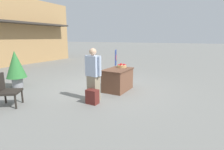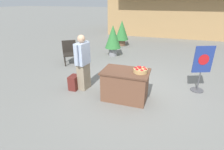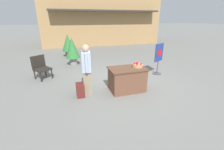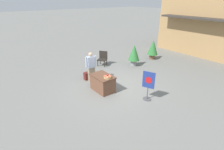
{
  "view_description": "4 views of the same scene",
  "coord_description": "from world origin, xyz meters",
  "views": [
    {
      "loc": [
        -5.66,
        -3.45,
        1.89
      ],
      "look_at": [
        -0.09,
        -0.41,
        0.53
      ],
      "focal_mm": 28.0,
      "sensor_mm": 36.0,
      "label": 1
    },
    {
      "loc": [
        0.82,
        -4.67,
        2.45
      ],
      "look_at": [
        -0.57,
        -0.47,
        0.54
      ],
      "focal_mm": 28.0,
      "sensor_mm": 36.0,
      "label": 2
    },
    {
      "loc": [
        -2.01,
        -4.94,
        2.32
      ],
      "look_at": [
        -0.61,
        -0.5,
        0.54
      ],
      "focal_mm": 24.0,
      "sensor_mm": 36.0,
      "label": 3
    },
    {
      "loc": [
        6.06,
        -4.99,
        4.19
      ],
      "look_at": [
        0.09,
        -0.28,
        0.79
      ],
      "focal_mm": 28.0,
      "sensor_mm": 36.0,
      "label": 4
    }
  ],
  "objects": [
    {
      "name": "poster_board",
      "position": [
        1.76,
        0.4,
        0.71
      ],
      "size": [
        0.51,
        0.36,
        1.33
      ],
      "rotation": [
        0.0,
        0.0,
        -1.18
      ],
      "color": "#4C4C51",
      "rests_on": "ground_plane"
    },
    {
      "name": "patio_chair",
      "position": [
        -3.01,
        1.37,
        0.51
      ],
      "size": [
        0.77,
        0.77,
        0.93
      ],
      "rotation": [
        0.0,
        0.0,
        5.33
      ],
      "color": "#28231E",
      "rests_on": "ground_plane"
    },
    {
      "name": "potted_plant_near_left",
      "position": [
        -1.65,
        2.93,
        0.83
      ],
      "size": [
        0.73,
        0.73,
        1.42
      ],
      "color": "gray",
      "rests_on": "ground_plane"
    },
    {
      "name": "display_table",
      "position": [
        -0.14,
        -0.67,
        0.4
      ],
      "size": [
        1.2,
        0.79,
        0.79
      ],
      "color": "brown",
      "rests_on": "ground_plane"
    },
    {
      "name": "apple_basket",
      "position": [
        0.23,
        -0.66,
        0.85
      ],
      "size": [
        0.35,
        0.35,
        0.16
      ],
      "color": "tan",
      "rests_on": "display_table"
    },
    {
      "name": "backpack",
      "position": [
        -1.69,
        -0.63,
        0.21
      ],
      "size": [
        0.24,
        0.34,
        0.42
      ],
      "color": "maroon",
      "rests_on": "ground_plane"
    },
    {
      "name": "ground_plane",
      "position": [
        0.0,
        0.0,
        0.0
      ],
      "size": [
        120.0,
        120.0,
        0.0
      ],
      "primitive_type": "plane",
      "color": "slate"
    },
    {
      "name": "person_visitor",
      "position": [
        -1.43,
        -0.5,
        0.81
      ],
      "size": [
        0.31,
        0.61,
        1.6
      ],
      "rotation": [
        0.0,
        0.0,
        -0.13
      ],
      "color": "gray",
      "rests_on": "ground_plane"
    }
  ]
}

